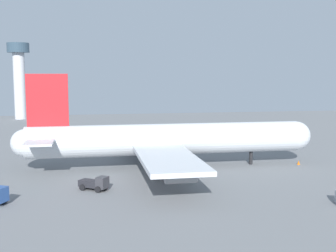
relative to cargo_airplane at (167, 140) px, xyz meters
name	(u,v)px	position (x,y,z in m)	size (l,w,h in m)	color
ground_plane	(168,168)	(0.25, 0.00, -5.46)	(232.29, 232.29, 0.00)	slate
cargo_airplane	(167,140)	(0.00, 0.00, 0.00)	(58.07, 52.26, 18.00)	silver
cargo_loader	(95,183)	(-13.83, -14.05, -4.36)	(4.83, 4.19, 2.27)	#333338
safety_cone_nose	(299,163)	(26.38, -2.01, -5.06)	(0.56, 0.56, 0.80)	orange
control_tower	(19,73)	(-41.93, 101.20, 13.03)	(8.65, 8.65, 30.43)	silver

